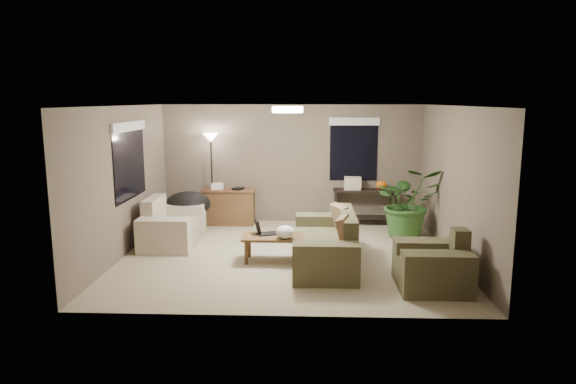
{
  "coord_description": "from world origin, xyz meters",
  "views": [
    {
      "loc": [
        0.33,
        -8.37,
        2.59
      ],
      "look_at": [
        0.0,
        0.2,
        1.05
      ],
      "focal_mm": 32.0,
      "sensor_mm": 36.0,
      "label": 1
    }
  ],
  "objects_px": {
    "console_table": "(364,204)",
    "houseplant": "(408,210)",
    "loveseat": "(171,227)",
    "floor_lamp": "(211,149)",
    "cat_scratching_post": "(409,227)",
    "desk": "(229,206)",
    "main_sofa": "(327,246)",
    "papasan_chair": "(188,208)",
    "coffee_table": "(273,240)",
    "armchair": "(433,267)"
  },
  "relations": [
    {
      "from": "coffee_table",
      "to": "desk",
      "type": "bearing_deg",
      "value": 113.8
    },
    {
      "from": "houseplant",
      "to": "cat_scratching_post",
      "type": "relative_size",
      "value": 2.73
    },
    {
      "from": "houseplant",
      "to": "armchair",
      "type": "bearing_deg",
      "value": -93.26
    },
    {
      "from": "coffee_table",
      "to": "cat_scratching_post",
      "type": "height_order",
      "value": "cat_scratching_post"
    },
    {
      "from": "loveseat",
      "to": "floor_lamp",
      "type": "relative_size",
      "value": 0.84
    },
    {
      "from": "desk",
      "to": "papasan_chair",
      "type": "height_order",
      "value": "papasan_chair"
    },
    {
      "from": "desk",
      "to": "cat_scratching_post",
      "type": "bearing_deg",
      "value": -15.93
    },
    {
      "from": "loveseat",
      "to": "cat_scratching_post",
      "type": "bearing_deg",
      "value": 6.45
    },
    {
      "from": "floor_lamp",
      "to": "papasan_chair",
      "type": "bearing_deg",
      "value": -119.91
    },
    {
      "from": "main_sofa",
      "to": "cat_scratching_post",
      "type": "distance_m",
      "value": 2.26
    },
    {
      "from": "coffee_table",
      "to": "armchair",
      "type": "bearing_deg",
      "value": -26.08
    },
    {
      "from": "desk",
      "to": "coffee_table",
      "type": "bearing_deg",
      "value": -66.2
    },
    {
      "from": "console_table",
      "to": "cat_scratching_post",
      "type": "relative_size",
      "value": 2.6
    },
    {
      "from": "papasan_chair",
      "to": "cat_scratching_post",
      "type": "distance_m",
      "value": 4.33
    },
    {
      "from": "desk",
      "to": "cat_scratching_post",
      "type": "height_order",
      "value": "desk"
    },
    {
      "from": "loveseat",
      "to": "floor_lamp",
      "type": "bearing_deg",
      "value": 72.77
    },
    {
      "from": "console_table",
      "to": "cat_scratching_post",
      "type": "xyz_separation_m",
      "value": [
        0.73,
        -1.09,
        -0.22
      ]
    },
    {
      "from": "loveseat",
      "to": "papasan_chair",
      "type": "bearing_deg",
      "value": 83.22
    },
    {
      "from": "armchair",
      "to": "desk",
      "type": "bearing_deg",
      "value": 133.24
    },
    {
      "from": "armchair",
      "to": "coffee_table",
      "type": "relative_size",
      "value": 1.0
    },
    {
      "from": "coffee_table",
      "to": "floor_lamp",
      "type": "distance_m",
      "value": 3.17
    },
    {
      "from": "console_table",
      "to": "floor_lamp",
      "type": "height_order",
      "value": "floor_lamp"
    },
    {
      "from": "cat_scratching_post",
      "to": "desk",
      "type": "bearing_deg",
      "value": 164.07
    },
    {
      "from": "armchair",
      "to": "cat_scratching_post",
      "type": "relative_size",
      "value": 2.0
    },
    {
      "from": "main_sofa",
      "to": "floor_lamp",
      "type": "height_order",
      "value": "floor_lamp"
    },
    {
      "from": "console_table",
      "to": "desk",
      "type": "bearing_deg",
      "value": -178.53
    },
    {
      "from": "papasan_chair",
      "to": "floor_lamp",
      "type": "relative_size",
      "value": 0.6
    },
    {
      "from": "console_table",
      "to": "papasan_chair",
      "type": "xyz_separation_m",
      "value": [
        -3.57,
        -0.69,
        0.03
      ]
    },
    {
      "from": "console_table",
      "to": "floor_lamp",
      "type": "xyz_separation_m",
      "value": [
        -3.2,
        -0.05,
        1.16
      ]
    },
    {
      "from": "main_sofa",
      "to": "desk",
      "type": "bearing_deg",
      "value": 126.94
    },
    {
      "from": "papasan_chair",
      "to": "floor_lamp",
      "type": "distance_m",
      "value": 1.36
    },
    {
      "from": "loveseat",
      "to": "papasan_chair",
      "type": "xyz_separation_m",
      "value": [
        0.11,
        0.9,
        0.17
      ]
    },
    {
      "from": "desk",
      "to": "houseplant",
      "type": "relative_size",
      "value": 0.81
    },
    {
      "from": "loveseat",
      "to": "floor_lamp",
      "type": "height_order",
      "value": "floor_lamp"
    },
    {
      "from": "desk",
      "to": "houseplant",
      "type": "height_order",
      "value": "houseplant"
    },
    {
      "from": "papasan_chair",
      "to": "main_sofa",
      "type": "bearing_deg",
      "value": -36.5
    },
    {
      "from": "main_sofa",
      "to": "houseplant",
      "type": "relative_size",
      "value": 1.61
    },
    {
      "from": "houseplant",
      "to": "floor_lamp",
      "type": "bearing_deg",
      "value": 166.31
    },
    {
      "from": "coffee_table",
      "to": "floor_lamp",
      "type": "bearing_deg",
      "value": 120.04
    },
    {
      "from": "desk",
      "to": "floor_lamp",
      "type": "distance_m",
      "value": 1.27
    },
    {
      "from": "houseplant",
      "to": "cat_scratching_post",
      "type": "bearing_deg",
      "value": -85.77
    },
    {
      "from": "coffee_table",
      "to": "papasan_chair",
      "type": "relative_size",
      "value": 0.87
    },
    {
      "from": "loveseat",
      "to": "desk",
      "type": "height_order",
      "value": "loveseat"
    },
    {
      "from": "desk",
      "to": "console_table",
      "type": "relative_size",
      "value": 0.85
    },
    {
      "from": "coffee_table",
      "to": "console_table",
      "type": "xyz_separation_m",
      "value": [
        1.74,
        2.57,
        0.08
      ]
    },
    {
      "from": "coffee_table",
      "to": "floor_lamp",
      "type": "relative_size",
      "value": 0.52
    },
    {
      "from": "main_sofa",
      "to": "papasan_chair",
      "type": "height_order",
      "value": "main_sofa"
    },
    {
      "from": "main_sofa",
      "to": "papasan_chair",
      "type": "distance_m",
      "value": 3.36
    },
    {
      "from": "console_table",
      "to": "houseplant",
      "type": "relative_size",
      "value": 0.95
    },
    {
      "from": "cat_scratching_post",
      "to": "houseplant",
      "type": "bearing_deg",
      "value": 94.23
    }
  ]
}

